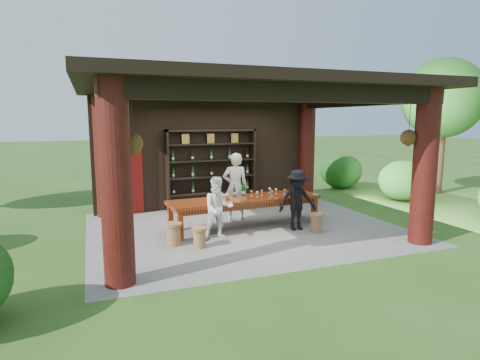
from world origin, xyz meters
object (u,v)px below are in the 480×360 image
object	(u,v)px
stool_near_left	(199,237)
host	(235,187)
guest_man	(297,200)
stool_far_left	(173,233)
napkin_basket	(220,198)
guest_woman	(218,208)
tasting_table	(245,202)
wine_shelf	(212,169)
stool_near_right	(316,222)

from	to	relation	value
stool_near_left	host	xyz separation A→B (m)	(1.49, 1.89, 0.67)
stool_near_left	guest_man	distance (m)	2.67
stool_far_left	napkin_basket	world-z (taller)	napkin_basket
guest_woman	guest_man	xyz separation A→B (m)	(2.02, 0.05, 0.03)
stool_near_left	napkin_basket	bearing A→B (deg)	53.08
tasting_table	guest_man	xyz separation A→B (m)	(1.09, -0.65, 0.10)
wine_shelf	napkin_basket	bearing A→B (deg)	-102.33
guest_man	napkin_basket	size ratio (longest dim) A/B	5.65
tasting_table	host	bearing A→B (deg)	89.58
tasting_table	wine_shelf	bearing A→B (deg)	94.00
tasting_table	guest_man	world-z (taller)	guest_man
tasting_table	napkin_basket	xyz separation A→B (m)	(-0.70, -0.10, 0.18)
stool_far_left	napkin_basket	distance (m)	1.55
host	napkin_basket	size ratio (longest dim) A/B	6.92
host	guest_woman	xyz separation A→B (m)	(-0.93, -1.45, -0.20)
host	guest_woman	size ratio (longest dim) A/B	1.28
stool_far_left	stool_near_left	bearing A→B (deg)	-35.43
stool_far_left	guest_man	xyz separation A→B (m)	(3.05, 0.15, 0.48)
host	napkin_basket	distance (m)	1.11
wine_shelf	tasting_table	world-z (taller)	wine_shelf
host	napkin_basket	xyz separation A→B (m)	(-0.70, -0.85, -0.08)
stool_near_right	napkin_basket	world-z (taller)	napkin_basket
tasting_table	stool_far_left	distance (m)	2.15
wine_shelf	stool_far_left	size ratio (longest dim) A/B	5.53
tasting_table	guest_man	size ratio (longest dim) A/B	2.65
stool_near_left	stool_near_right	bearing A→B (deg)	3.06
stool_near_right	guest_woman	size ratio (longest dim) A/B	0.32
tasting_table	stool_near_left	world-z (taller)	tasting_table
guest_man	stool_far_left	bearing A→B (deg)	-172.94
guest_woman	host	bearing A→B (deg)	60.79
guest_woman	napkin_basket	distance (m)	0.65
napkin_basket	tasting_table	bearing A→B (deg)	8.06
tasting_table	stool_near_left	xyz separation A→B (m)	(-1.48, -1.14, -0.41)
stool_far_left	host	xyz separation A→B (m)	(1.97, 1.55, 0.64)
wine_shelf	stool_near_left	bearing A→B (deg)	-110.69
wine_shelf	napkin_basket	size ratio (longest dim) A/B	10.38
wine_shelf	guest_man	distance (m)	3.28
wine_shelf	stool_far_left	distance (m)	3.74
stool_far_left	guest_man	distance (m)	3.09
stool_far_left	host	world-z (taller)	host
wine_shelf	guest_woman	distance (m)	3.18
wine_shelf	guest_man	bearing A→B (deg)	-67.27
stool_near_right	wine_shelf	bearing A→B (deg)	115.52
stool_far_left	guest_woman	xyz separation A→B (m)	(1.04, 0.10, 0.45)
stool_far_left	guest_woman	distance (m)	1.13
stool_near_left	guest_woman	world-z (taller)	guest_woman
stool_far_left	guest_woman	world-z (taller)	guest_woman
stool_far_left	guest_man	world-z (taller)	guest_man
guest_woman	guest_man	world-z (taller)	guest_man
guest_man	stool_near_right	bearing A→B (deg)	-40.66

